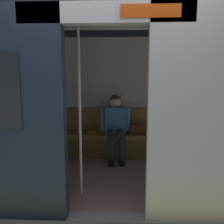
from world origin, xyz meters
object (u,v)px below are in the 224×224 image
(handbag, at_px, (137,129))
(grab_pole_door, at_px, (80,111))
(book, at_px, (93,132))
(person_seated, at_px, (115,123))
(train_car, at_px, (107,76))
(bench_seat, at_px, (113,139))

(handbag, xyz_separation_m, grab_pole_door, (0.81, 1.50, 0.58))
(book, bearing_deg, grab_pole_door, 88.52)
(person_seated, bearing_deg, handbag, -169.19)
(train_car, bearing_deg, person_seated, -95.84)
(book, relative_size, grab_pole_door, 0.10)
(person_seated, distance_m, handbag, 0.44)
(person_seated, relative_size, book, 5.37)
(bench_seat, distance_m, person_seated, 0.33)
(bench_seat, xyz_separation_m, book, (0.40, -0.03, 0.12))
(person_seated, relative_size, handbag, 4.54)
(grab_pole_door, bearing_deg, person_seated, -105.85)
(handbag, bearing_deg, bench_seat, 3.35)
(train_car, distance_m, bench_seat, 1.50)
(train_car, height_order, bench_seat, train_car)
(handbag, relative_size, book, 1.18)
(bench_seat, height_order, person_seated, person_seated)
(bench_seat, bearing_deg, train_car, 86.85)
(train_car, distance_m, handbag, 1.46)
(bench_seat, bearing_deg, grab_pole_door, 76.08)
(handbag, height_order, book, handbag)
(person_seated, bearing_deg, bench_seat, -53.82)
(handbag, bearing_deg, train_car, 62.20)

